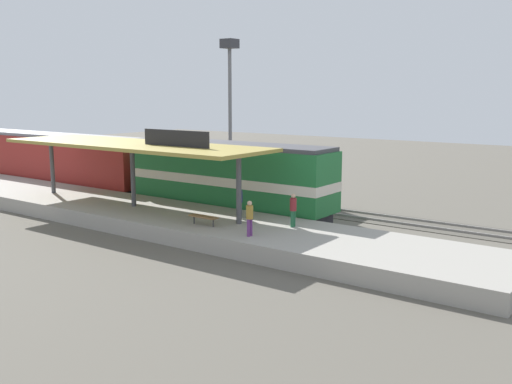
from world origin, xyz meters
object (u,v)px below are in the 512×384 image
locomotive (228,177)px  passenger_carriage_single (54,160)px  person_waiting (239,200)px  person_boarding (293,208)px  person_walking (250,216)px  platform_bench (203,217)px  freight_car (241,173)px  light_mast (230,83)px

locomotive → passenger_carriage_single: size_ratio=0.72×
passenger_carriage_single → person_waiting: 21.79m
person_waiting → person_boarding: size_ratio=1.00×
person_walking → person_boarding: size_ratio=1.00×
platform_bench → person_boarding: bearing=-57.9°
passenger_carriage_single → person_walking: passenger_carriage_single is taller
freight_car → person_walking: freight_car is taller
platform_bench → freight_car: size_ratio=0.14×
locomotive → freight_car: 5.25m
locomotive → platform_bench: bearing=-151.7°
light_mast → person_waiting: 16.07m
freight_car → person_walking: (-11.01, -8.99, -0.12)m
platform_bench → freight_car: freight_car is taller
platform_bench → person_waiting: size_ratio=0.99×
locomotive → freight_car: (4.60, 2.49, -0.44)m
freight_car → person_boarding: freight_car is taller
passenger_carriage_single → person_waiting: passenger_carriage_single is taller
locomotive → person_boarding: 7.98m
locomotive → freight_car: size_ratio=1.20×
locomotive → person_boarding: locomotive is taller
person_walking → light_mast: bearing=41.4°
light_mast → person_boarding: 18.56m
locomotive → light_mast: bearing=37.6°
light_mast → person_waiting: bearing=-139.5°
person_waiting → person_walking: (-3.06, -2.98, 0.00)m
locomotive → light_mast: (7.80, 6.02, 5.99)m
locomotive → freight_car: bearing=28.4°
person_boarding → person_waiting: bearing=86.8°
person_waiting → person_boarding: (-0.20, -3.60, 0.00)m
passenger_carriage_single → light_mast: size_ratio=1.71×
locomotive → person_walking: locomotive is taller
platform_bench → person_walking: size_ratio=0.99×
platform_bench → passenger_carriage_single: 22.08m
light_mast → person_boarding: light_mast is taller
platform_bench → locomotive: locomotive is taller
light_mast → person_boarding: bearing=-130.8°
locomotive → person_walking: bearing=-134.6°
passenger_carriage_single → freight_car: 16.18m
passenger_carriage_single → light_mast: 15.54m
freight_car → person_walking: bearing=-140.8°
locomotive → light_mast: 11.53m
person_walking → platform_bench: bearing=82.9°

